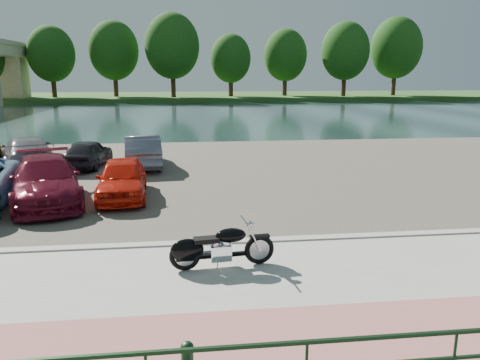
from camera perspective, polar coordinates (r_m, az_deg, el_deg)
The scene contains 15 objects.
ground at distance 10.17m, azimuth 2.14°, elevation -11.91°, with size 200.00×200.00×0.00m, color #595447.
promenade at distance 9.26m, azimuth 3.13°, elevation -14.20°, with size 60.00×6.00×0.10m, color #9E9D95.
pink_path at distance 7.95m, azimuth 5.08°, elevation -18.72°, with size 60.00×2.00×0.01m, color #A15F5A.
kerb at distance 11.97m, azimuth 0.66°, elevation -7.61°, with size 60.00×0.30×0.14m, color #9E9D95.
parking_lot at distance 20.61m, azimuth -2.57°, elevation 1.03°, with size 60.00×18.00×0.04m, color #454037.
river at distance 49.32m, azimuth -5.10°, elevation 7.94°, with size 120.00×40.00×0.00m, color #1A2F2E.
far_bank at distance 81.22m, azimuth -5.83°, elevation 10.09°, with size 120.00×24.00×0.60m, color #2A4E1C.
railing at distance 6.36m, azimuth 8.14°, elevation -20.46°, with size 24.04×0.05×0.90m.
far_trees at distance 75.20m, azimuth -2.42°, elevation 15.40°, with size 70.25×10.68×12.52m.
motorcycle at distance 10.27m, azimuth -3.35°, elevation -8.27°, with size 2.33×0.75×1.05m.
car_3 at distance 16.77m, azimuth -22.60°, elevation -0.02°, with size 2.12×5.21×1.51m, color #5D0D20.
car_4 at distance 16.57m, azimuth -14.19°, elevation 0.18°, with size 1.61×4.00×1.36m, color red.
car_7 at distance 23.07m, azimuth -24.49°, elevation 3.06°, with size 2.06×5.06×1.47m, color gray.
car_8 at distance 22.47m, azimuth -18.09°, elevation 3.12°, with size 1.51×3.76×1.28m, color black.
car_9 at distance 21.94m, azimuth -11.77°, elevation 3.50°, with size 1.55×4.45×1.47m, color slate.
Camera 1 is at (-1.46, -9.11, 4.27)m, focal length 35.00 mm.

